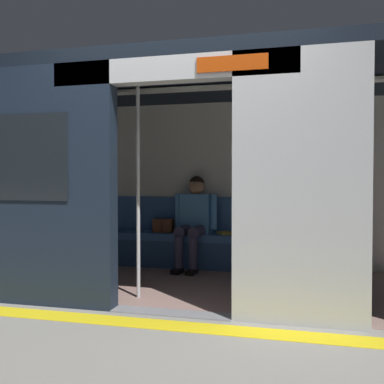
{
  "coord_description": "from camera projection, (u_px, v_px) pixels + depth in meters",
  "views": [
    {
      "loc": [
        -1.11,
        3.61,
        1.12
      ],
      "look_at": [
        0.12,
        -1.11,
        0.98
      ],
      "focal_mm": 42.7,
      "sensor_mm": 36.0,
      "label": 1
    }
  ],
  "objects": [
    {
      "name": "ground_plane",
      "position": [
        172.0,
        314.0,
        3.8
      ],
      "size": [
        60.0,
        60.0,
        0.0
      ],
      "primitive_type": "plane",
      "color": "gray"
    },
    {
      "name": "platform_edge_strip",
      "position": [
        160.0,
        324.0,
        3.51
      ],
      "size": [
        8.0,
        0.24,
        0.01
      ],
      "primitive_type": "cube",
      "color": "yellow",
      "rests_on": "ground_plane"
    },
    {
      "name": "train_car",
      "position": [
        195.0,
        147.0,
        4.83
      ],
      "size": [
        6.4,
        2.48,
        2.24
      ],
      "color": "silver",
      "rests_on": "ground_plane"
    },
    {
      "name": "bench_seat",
      "position": [
        218.0,
        242.0,
        5.7
      ],
      "size": [
        3.01,
        0.44,
        0.43
      ],
      "color": "#38609E",
      "rests_on": "ground_plane"
    },
    {
      "name": "person_seated",
      "position": [
        194.0,
        216.0,
        5.71
      ],
      "size": [
        0.55,
        0.69,
        1.16
      ],
      "color": "#4C8CC6",
      "rests_on": "ground_plane"
    },
    {
      "name": "handbag",
      "position": [
        164.0,
        226.0,
        5.91
      ],
      "size": [
        0.26,
        0.15,
        0.17
      ],
      "color": "brown",
      "rests_on": "bench_seat"
    },
    {
      "name": "book",
      "position": [
        225.0,
        233.0,
        5.71
      ],
      "size": [
        0.24,
        0.27,
        0.03
      ],
      "primitive_type": "cube",
      "rotation": [
        0.0,
        0.0,
        0.54
      ],
      "color": "gold",
      "rests_on": "bench_seat"
    },
    {
      "name": "grab_pole_door",
      "position": [
        138.0,
        187.0,
        4.29
      ],
      "size": [
        0.04,
        0.04,
        2.1
      ],
      "primitive_type": "cylinder",
      "color": "silver",
      "rests_on": "ground_plane"
    },
    {
      "name": "grab_pole_far",
      "position": [
        237.0,
        187.0,
        4.19
      ],
      "size": [
        0.04,
        0.04,
        2.1
      ],
      "primitive_type": "cylinder",
      "color": "silver",
      "rests_on": "ground_plane"
    }
  ]
}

